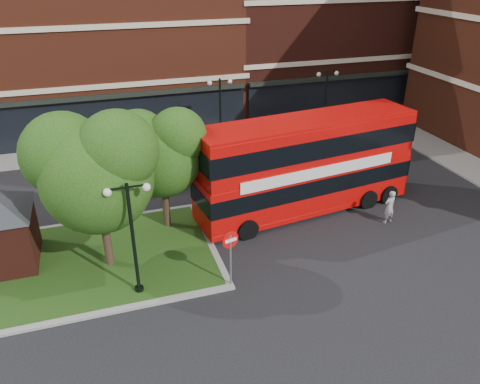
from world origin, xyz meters
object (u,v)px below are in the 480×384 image
object	(u,v)px
bus	(306,159)
car_white	(296,130)
car_silver	(163,138)
woman	(389,207)

from	to	relation	value
bus	car_white	bearing A→B (deg)	60.79
car_white	car_silver	bearing A→B (deg)	88.95
car_silver	car_white	world-z (taller)	car_white
car_silver	car_white	xyz separation A→B (m)	(9.69, -1.40, 0.03)
woman	car_white	xyz separation A→B (m)	(0.42, 12.60, -0.16)
bus	car_silver	bearing A→B (deg)	109.11
car_silver	woman	bearing A→B (deg)	-149.39
bus	woman	distance (m)	4.87
bus	car_silver	world-z (taller)	bus
bus	car_white	xyz separation A→B (m)	(4.00, 10.00, -2.21)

